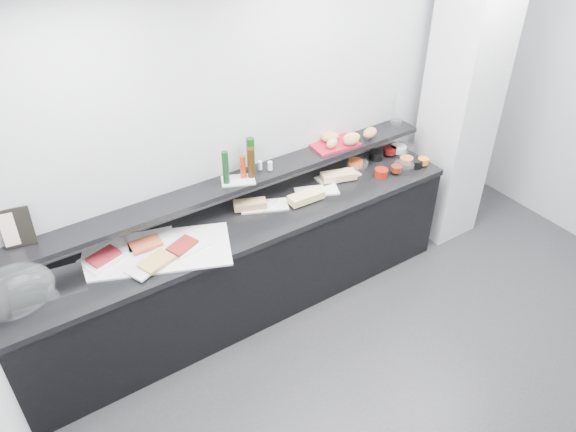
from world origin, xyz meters
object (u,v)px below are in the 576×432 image
sandwich_plate_mid (317,191)px  carafe (398,111)px  cloche_base (48,288)px  framed_print (17,228)px  condiment_tray (238,180)px  bread_tray (333,144)px

sandwich_plate_mid → carafe: bearing=31.7°
cloche_base → framed_print: 0.43m
condiment_tray → bread_tray: size_ratio=0.64×
sandwich_plate_mid → framed_print: bearing=-164.3°
bread_tray → condiment_tray: bearing=-172.8°
bread_tray → sandwich_plate_mid: bearing=-143.2°
framed_print → condiment_tray: bearing=9.4°
cloche_base → condiment_tray: bearing=12.4°
sandwich_plate_mid → condiment_tray: bearing=-170.3°
framed_print → carafe: (3.11, -0.09, 0.02)m
cloche_base → sandwich_plate_mid: cloche_base is taller
cloche_base → framed_print: (-0.05, 0.23, 0.36)m
framed_print → carafe: 3.12m
carafe → framed_print: bearing=178.3°
sandwich_plate_mid → cloche_base: bearing=-158.3°
sandwich_plate_mid → bread_tray: size_ratio=0.90×
cloche_base → bread_tray: (2.41, 0.18, 0.24)m
framed_print → bread_tray: size_ratio=0.67×
cloche_base → framed_print: size_ratio=1.76×
condiment_tray → sandwich_plate_mid: bearing=11.2°
framed_print → bread_tray: 2.46m
carafe → sandwich_plate_mid: bearing=-170.6°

